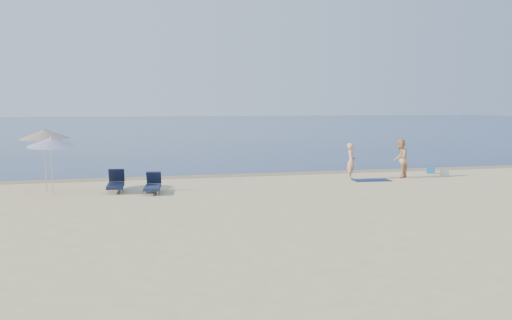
% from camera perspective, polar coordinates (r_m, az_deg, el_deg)
% --- Properties ---
extents(sea, '(240.00, 160.00, 0.01)m').
position_cam_1_polar(sea, '(110.45, -11.23, 3.08)').
color(sea, '#0C224A').
rests_on(sea, ground).
extents(wet_sand_strip, '(240.00, 1.60, 0.00)m').
position_cam_1_polar(wet_sand_strip, '(31.22, 2.59, -1.20)').
color(wet_sand_strip, '#847254').
rests_on(wet_sand_strip, ground).
extents(person_left, '(0.61, 0.71, 1.63)m').
position_cam_1_polar(person_left, '(29.02, 8.46, -0.10)').
color(person_left, tan).
rests_on(person_left, ground).
extents(person_right, '(1.08, 1.08, 1.76)m').
position_cam_1_polar(person_right, '(30.02, 12.71, 0.12)').
color(person_right, tan).
rests_on(person_right, ground).
extents(beach_towel, '(1.72, 1.10, 0.03)m').
position_cam_1_polar(beach_towel, '(28.73, 10.23, -1.78)').
color(beach_towel, '#0E1A46').
rests_on(beach_towel, ground).
extents(white_bag, '(0.34, 0.30, 0.26)m').
position_cam_1_polar(white_bag, '(31.28, 16.39, -1.15)').
color(white_bag, silver).
rests_on(white_bag, ground).
extents(blue_cooler, '(0.48, 0.42, 0.28)m').
position_cam_1_polar(blue_cooler, '(32.32, 15.26, -0.91)').
color(blue_cooler, '#2063AE').
rests_on(blue_cooler, ground).
extents(umbrella_near, '(2.06, 2.08, 2.27)m').
position_cam_1_polar(umbrella_near, '(24.85, -17.75, 1.56)').
color(umbrella_near, silver).
rests_on(umbrella_near, ground).
extents(umbrella_far, '(2.49, 2.50, 2.50)m').
position_cam_1_polar(umbrella_far, '(25.84, -18.28, 2.20)').
color(umbrella_far, silver).
rests_on(umbrella_far, ground).
extents(lounger_left, '(0.84, 1.93, 0.82)m').
position_cam_1_polar(lounger_left, '(25.25, -12.36, -2.08)').
color(lounger_left, '#131A35').
rests_on(lounger_left, ground).
extents(lounger_right, '(0.90, 1.82, 0.77)m').
position_cam_1_polar(lounger_right, '(24.60, -9.17, -2.26)').
color(lounger_right, '#151E3A').
rests_on(lounger_right, ground).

